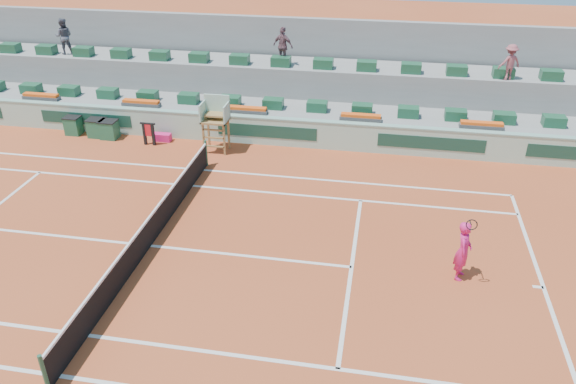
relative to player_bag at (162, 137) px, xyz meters
name	(u,v)px	position (x,y,z in m)	size (l,w,h in m)	color
ground	(151,246)	(2.72, -7.98, -0.17)	(90.00, 90.00, 0.00)	#993D1D
seating_tier_lower	(236,111)	(2.72, 2.72, 0.43)	(36.00, 4.00, 1.20)	gray
seating_tier_upper	(244,86)	(2.72, 4.32, 1.13)	(36.00, 2.40, 2.60)	gray
stadium_back_wall	(251,60)	(2.72, 5.92, 2.03)	(36.00, 0.40, 4.40)	gray
player_bag	(162,137)	(0.00, 0.00, 0.00)	(0.78, 0.35, 0.35)	#D81C6C
spectator_left	(64,36)	(-6.31, 3.92, 3.30)	(0.85, 0.66, 1.75)	#464852
spectator_mid	(283,46)	(4.78, 3.96, 3.31)	(1.03, 0.43, 1.76)	brown
spectator_right	(510,62)	(14.85, 3.44, 3.20)	(1.00, 0.57, 1.54)	#91484E
court_lines	(151,246)	(2.72, -7.98, -0.17)	(23.89, 11.09, 0.01)	silver
tennis_net	(149,232)	(2.72, -7.98, 0.35)	(0.10, 11.97, 1.10)	black
advertising_hoarding	(224,127)	(2.74, 0.52, 0.46)	(36.00, 0.34, 1.26)	#98C0AA
umpire_chair	(216,116)	(2.72, -0.48, 1.37)	(1.10, 0.90, 2.40)	olive
seat_row_lower	(230,101)	(2.72, 1.82, 1.25)	(32.90, 0.60, 0.44)	#194B2F
seat_row_upper	(240,59)	(2.72, 3.72, 2.65)	(32.90, 0.60, 0.44)	#194B2F
flower_planters	(194,107)	(1.22, 1.02, 1.16)	(26.80, 0.36, 0.28)	#484848
drink_cooler_a	(109,129)	(-2.45, -0.13, 0.25)	(0.77, 0.67, 0.84)	#1C5437
drink_cooler_b	(97,128)	(-3.08, -0.04, 0.25)	(0.79, 0.68, 0.84)	#1C5437
drink_cooler_c	(73,125)	(-4.28, 0.02, 0.25)	(0.70, 0.61, 0.84)	#1C5437
towel_rack	(149,132)	(-0.39, -0.50, 0.43)	(0.69, 0.11, 1.03)	black
tennis_player	(463,250)	(12.25, -7.87, 0.76)	(0.56, 0.94, 2.28)	#D81C6C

